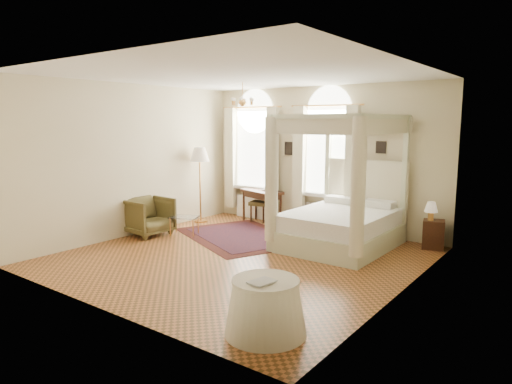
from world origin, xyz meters
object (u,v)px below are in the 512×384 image
(coffee_table, at_px, (184,218))
(canopy_bed, at_px, (339,218))
(floor_lamp, at_px, (200,158))
(nightstand, at_px, (433,234))
(writing_desk, at_px, (262,195))
(stool, at_px, (260,205))
(side_table, at_px, (265,307))
(armchair, at_px, (148,216))

(coffee_table, bearing_deg, canopy_bed, 19.80)
(floor_lamp, bearing_deg, canopy_bed, -0.85)
(nightstand, distance_m, writing_desk, 4.13)
(stool, height_order, side_table, side_table)
(floor_lamp, bearing_deg, coffee_table, -61.81)
(coffee_table, bearing_deg, writing_desk, 72.35)
(stool, relative_size, armchair, 0.59)
(stool, height_order, armchair, armchair)
(coffee_table, bearing_deg, nightstand, 24.23)
(canopy_bed, height_order, floor_lamp, canopy_bed)
(nightstand, distance_m, stool, 4.25)
(canopy_bed, bearing_deg, side_table, -75.50)
(canopy_bed, distance_m, coffee_table, 3.40)
(nightstand, bearing_deg, canopy_bed, -147.63)
(stool, xyz_separation_m, armchair, (-1.15, -2.60, -0.01))
(nightstand, height_order, armchair, armchair)
(armchair, bearing_deg, coffee_table, -51.16)
(canopy_bed, height_order, writing_desk, canopy_bed)
(stool, bearing_deg, armchair, -113.87)
(canopy_bed, bearing_deg, floor_lamp, 179.15)
(coffee_table, xyz_separation_m, floor_lamp, (-0.65, 1.21, 1.22))
(writing_desk, distance_m, coffee_table, 2.16)
(canopy_bed, height_order, stool, canopy_bed)
(writing_desk, relative_size, side_table, 1.24)
(nightstand, relative_size, side_table, 0.59)
(stool, distance_m, floor_lamp, 1.89)
(nightstand, bearing_deg, coffee_table, -155.77)
(canopy_bed, distance_m, writing_desk, 2.70)
(writing_desk, height_order, coffee_table, writing_desk)
(writing_desk, xyz_separation_m, armchair, (-1.29, -2.50, -0.28))
(coffee_table, height_order, floor_lamp, floor_lamp)
(canopy_bed, xyz_separation_m, nightstand, (1.56, 0.99, -0.31))
(armchair, height_order, coffee_table, armchair)
(writing_desk, xyz_separation_m, coffee_table, (-0.65, -2.04, -0.32))
(canopy_bed, relative_size, side_table, 2.68)
(coffee_table, xyz_separation_m, side_table, (4.22, -2.83, -0.05))
(floor_lamp, relative_size, side_table, 1.92)
(coffee_table, distance_m, side_table, 5.08)
(floor_lamp, bearing_deg, writing_desk, 32.66)
(nightstand, distance_m, side_table, 5.00)
(writing_desk, relative_size, floor_lamp, 0.65)
(writing_desk, distance_m, side_table, 6.05)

